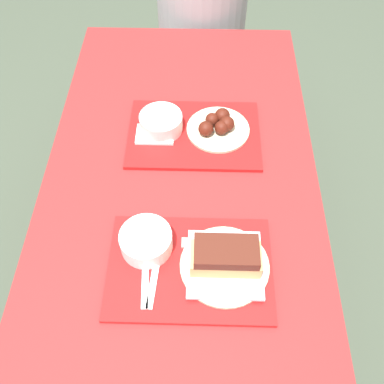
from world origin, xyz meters
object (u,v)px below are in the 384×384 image
(brisket_sandwich_plate, at_px, (225,260))
(bowl_coleslaw_far, at_px, (161,122))
(tray_far, at_px, (194,134))
(wings_plate_far, at_px, (218,126))
(tray_near, at_px, (190,268))
(bowl_coleslaw_near, at_px, (146,240))

(brisket_sandwich_plate, distance_m, bowl_coleslaw_far, 0.49)
(tray_far, distance_m, brisket_sandwich_plate, 0.45)
(wings_plate_far, bearing_deg, bowl_coleslaw_far, 179.81)
(tray_near, relative_size, brisket_sandwich_plate, 1.84)
(tray_near, relative_size, tray_far, 1.00)
(bowl_coleslaw_far, bearing_deg, wings_plate_far, -0.19)
(tray_far, height_order, bowl_coleslaw_far, bowl_coleslaw_far)
(bowl_coleslaw_near, xyz_separation_m, bowl_coleslaw_far, (0.01, 0.41, 0.00))
(bowl_coleslaw_near, bearing_deg, bowl_coleslaw_far, 88.83)
(tray_near, distance_m, bowl_coleslaw_near, 0.13)
(bowl_coleslaw_near, bearing_deg, tray_near, -25.69)
(tray_near, xyz_separation_m, bowl_coleslaw_near, (-0.11, 0.05, 0.04))
(tray_far, xyz_separation_m, bowl_coleslaw_far, (-0.10, 0.01, 0.04))
(bowl_coleslaw_near, distance_m, brisket_sandwich_plate, 0.20)
(tray_far, relative_size, bowl_coleslaw_near, 3.10)
(tray_near, bearing_deg, brisket_sandwich_plate, 1.78)
(tray_far, height_order, bowl_coleslaw_near, bowl_coleslaw_near)
(brisket_sandwich_plate, xyz_separation_m, wings_plate_far, (-0.01, 0.46, -0.01))
(brisket_sandwich_plate, relative_size, wings_plate_far, 1.13)
(bowl_coleslaw_near, distance_m, bowl_coleslaw_far, 0.41)
(tray_far, xyz_separation_m, bowl_coleslaw_near, (-0.11, -0.39, 0.04))
(bowl_coleslaw_far, distance_m, wings_plate_far, 0.17)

